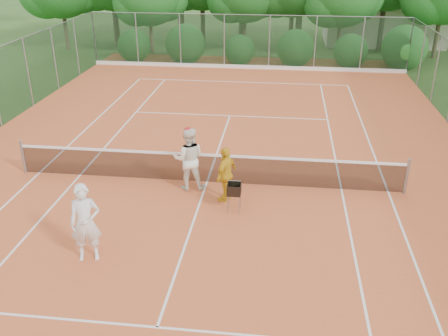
{
  "coord_description": "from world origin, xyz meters",
  "views": [
    {
      "loc": [
        2.21,
        -13.7,
        6.94
      ],
      "look_at": [
        0.68,
        -1.2,
        1.1
      ],
      "focal_mm": 40.0,
      "sensor_mm": 36.0,
      "label": 1
    }
  ],
  "objects_px": {
    "player_white": "(85,223)",
    "player_center_grp": "(189,159)",
    "player_yellow": "(226,174)",
    "ball_hopper": "(234,190)"
  },
  "relations": [
    {
      "from": "player_yellow",
      "to": "player_white",
      "type": "bearing_deg",
      "value": -18.09
    },
    {
      "from": "player_center_grp",
      "to": "player_yellow",
      "type": "height_order",
      "value": "player_center_grp"
    },
    {
      "from": "player_white",
      "to": "player_center_grp",
      "type": "relative_size",
      "value": 0.98
    },
    {
      "from": "ball_hopper",
      "to": "player_white",
      "type": "bearing_deg",
      "value": -154.42
    },
    {
      "from": "player_white",
      "to": "player_yellow",
      "type": "bearing_deg",
      "value": 33.17
    },
    {
      "from": "player_yellow",
      "to": "ball_hopper",
      "type": "bearing_deg",
      "value": 49.22
    },
    {
      "from": "player_white",
      "to": "ball_hopper",
      "type": "height_order",
      "value": "player_white"
    },
    {
      "from": "player_white",
      "to": "player_center_grp",
      "type": "bearing_deg",
      "value": 51.04
    },
    {
      "from": "player_yellow",
      "to": "player_center_grp",
      "type": "bearing_deg",
      "value": -94.18
    },
    {
      "from": "player_white",
      "to": "ball_hopper",
      "type": "distance_m",
      "value": 4.14
    }
  ]
}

